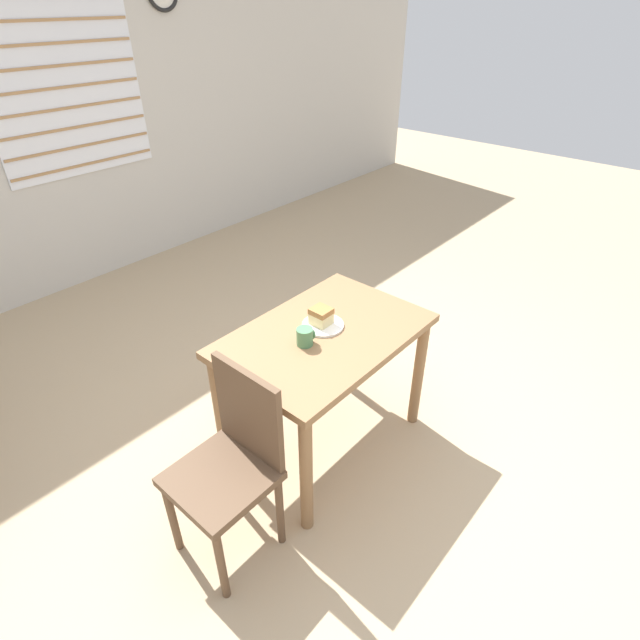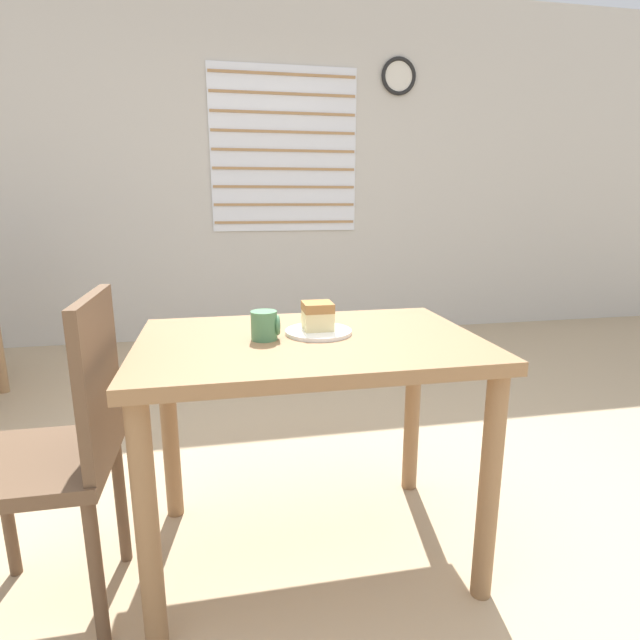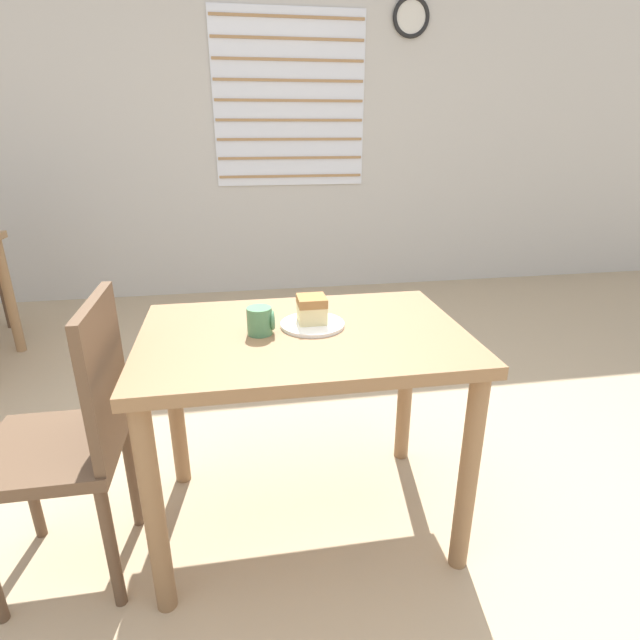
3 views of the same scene
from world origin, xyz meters
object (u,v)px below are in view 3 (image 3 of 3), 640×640
(chair_near_window, at_px, (73,434))
(cake_slice, at_px, (312,309))
(plate, at_px, (312,324))
(dining_table_near, at_px, (304,365))
(coffee_mug, at_px, (261,321))

(chair_near_window, relative_size, cake_slice, 9.60)
(plate, xyz_separation_m, cake_slice, (-0.00, 0.01, 0.05))
(dining_table_near, bearing_deg, chair_near_window, -172.21)
(cake_slice, bearing_deg, plate, -88.54)
(chair_near_window, distance_m, plate, 0.80)
(dining_table_near, distance_m, coffee_mug, 0.21)
(chair_near_window, xyz_separation_m, coffee_mug, (0.57, 0.10, 0.29))
(plate, bearing_deg, coffee_mug, -167.83)
(dining_table_near, bearing_deg, cake_slice, 56.37)
(cake_slice, bearing_deg, chair_near_window, -168.58)
(coffee_mug, bearing_deg, cake_slice, 15.92)
(dining_table_near, height_order, plate, plate)
(coffee_mug, bearing_deg, dining_table_near, -2.13)
(plate, distance_m, coffee_mug, 0.18)
(plate, xyz_separation_m, coffee_mug, (-0.17, -0.04, 0.04))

